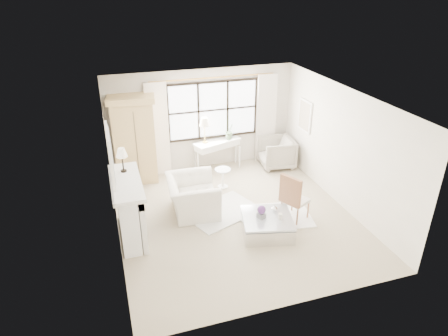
{
  "coord_description": "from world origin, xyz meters",
  "views": [
    {
      "loc": [
        -2.49,
        -7.04,
        4.84
      ],
      "look_at": [
        -0.2,
        0.2,
        1.14
      ],
      "focal_mm": 32.0,
      "sensor_mm": 36.0,
      "label": 1
    }
  ],
  "objects": [
    {
      "name": "rug_left",
      "position": [
        -0.22,
        0.29,
        0.01
      ],
      "size": [
        1.88,
        1.62,
        0.03
      ],
      "primitive_type": "cube",
      "rotation": [
        0.0,
        0.0,
        0.37
      ],
      "color": "white",
      "rests_on": "floor"
    },
    {
      "name": "planter_box",
      "position": [
        0.29,
        -0.75,
        0.43
      ],
      "size": [
        0.18,
        0.18,
        0.11
      ],
      "primitive_type": "cube",
      "rotation": [
        0.0,
        0.0,
        0.33
      ],
      "color": "slate",
      "rests_on": "coffee_table"
    },
    {
      "name": "ceiling",
      "position": [
        0.0,
        0.0,
        2.7
      ],
      "size": [
        5.5,
        5.5,
        0.0
      ],
      "primitive_type": "plane",
      "rotation": [
        3.14,
        0.0,
        0.0
      ],
      "color": "white",
      "rests_on": "ground"
    },
    {
      "name": "mantel_lamp",
      "position": [
        -2.25,
        0.42,
        1.65
      ],
      "size": [
        0.22,
        0.22,
        0.51
      ],
      "color": "black",
      "rests_on": "fireplace"
    },
    {
      "name": "french_chair",
      "position": [
        1.19,
        -0.46,
        0.31
      ],
      "size": [
        0.65,
        0.65,
        1.08
      ],
      "rotation": [
        0.0,
        0.0,
        2.05
      ],
      "color": "#A06643",
      "rests_on": "floor"
    },
    {
      "name": "coffee_table",
      "position": [
        0.43,
        -0.75,
        0.18
      ],
      "size": [
        1.21,
        1.21,
        0.38
      ],
      "rotation": [
        0.0,
        0.0,
        -0.24
      ],
      "color": "silver",
      "rests_on": "floor"
    },
    {
      "name": "wall_right",
      "position": [
        2.5,
        0.0,
        1.35
      ],
      "size": [
        0.0,
        5.5,
        5.5
      ],
      "primitive_type": "plane",
      "rotation": [
        1.57,
        0.0,
        -1.57
      ],
      "color": "white",
      "rests_on": "ground"
    },
    {
      "name": "coffee_vase",
      "position": [
        0.65,
        -0.59,
        0.45
      ],
      "size": [
        0.14,
        0.14,
        0.15
      ],
      "primitive_type": "imported",
      "rotation": [
        0.0,
        0.0,
        -0.02
      ],
      "color": "silver",
      "rests_on": "coffee_table"
    },
    {
      "name": "curtain_right",
      "position": [
        1.8,
        2.65,
        1.24
      ],
      "size": [
        0.55,
        0.1,
        2.47
      ],
      "primitive_type": "cube",
      "color": "beige",
      "rests_on": "ground"
    },
    {
      "name": "orchid_plant",
      "position": [
        0.7,
        2.53,
        1.03
      ],
      "size": [
        0.31,
        0.29,
        0.45
      ],
      "primitive_type": "imported",
      "rotation": [
        0.0,
        0.0,
        0.44
      ],
      "color": "#55714B",
      "rests_on": "console_table"
    },
    {
      "name": "console_lamp",
      "position": [
        -0.0,
        2.5,
        1.36
      ],
      "size": [
        0.28,
        0.28,
        0.69
      ],
      "color": "#A7893A",
      "rests_on": "console_table"
    },
    {
      "name": "planter_flowers",
      "position": [
        0.29,
        -0.75,
        0.57
      ],
      "size": [
        0.17,
        0.17,
        0.17
      ],
      "primitive_type": "sphere",
      "color": "#552B6C",
      "rests_on": "planter_box"
    },
    {
      "name": "armoire",
      "position": [
        -1.82,
        2.44,
        1.14
      ],
      "size": [
        1.2,
        0.83,
        2.24
      ],
      "rotation": [
        0.0,
        0.0,
        -0.12
      ],
      "color": "tan",
      "rests_on": "floor"
    },
    {
      "name": "rug_right",
      "position": [
        0.9,
        -0.27,
        0.01
      ],
      "size": [
        1.6,
        1.31,
        0.03
      ],
      "primitive_type": "cube",
      "rotation": [
        0.0,
        0.0,
        -0.18
      ],
      "color": "white",
      "rests_on": "floor"
    },
    {
      "name": "wall_front",
      "position": [
        0.0,
        -2.75,
        1.35
      ],
      "size": [
        5.0,
        0.0,
        5.0
      ],
      "primitive_type": "plane",
      "rotation": [
        -1.57,
        0.0,
        0.0
      ],
      "color": "silver",
      "rests_on": "ground"
    },
    {
      "name": "mirror_frame",
      "position": [
        -2.47,
        0.0,
        1.84
      ],
      "size": [
        0.05,
        1.15,
        0.95
      ],
      "primitive_type": "cube",
      "color": "white",
      "rests_on": "wall_left"
    },
    {
      "name": "wall_left",
      "position": [
        -2.5,
        0.0,
        1.35
      ],
      "size": [
        0.0,
        5.5,
        5.5
      ],
      "primitive_type": "plane",
      "rotation": [
        1.57,
        0.0,
        1.57
      ],
      "color": "beige",
      "rests_on": "ground"
    },
    {
      "name": "pillar_candle",
      "position": [
        0.65,
        -0.9,
        0.44
      ],
      "size": [
        0.08,
        0.08,
        0.12
      ],
      "primitive_type": "cylinder",
      "color": "beige",
      "rests_on": "coffee_table"
    },
    {
      "name": "fireplace",
      "position": [
        -2.27,
        0.0,
        0.65
      ],
      "size": [
        0.58,
        1.66,
        1.26
      ],
      "color": "silver",
      "rests_on": "ground"
    },
    {
      "name": "floor",
      "position": [
        0.0,
        0.0,
        0.0
      ],
      "size": [
        5.5,
        5.5,
        0.0
      ],
      "primitive_type": "plane",
      "color": "tan",
      "rests_on": "ground"
    },
    {
      "name": "curtain_left",
      "position": [
        -1.2,
        2.65,
        1.24
      ],
      "size": [
        0.55,
        0.1,
        2.47
      ],
      "primitive_type": "cube",
      "color": "white",
      "rests_on": "ground"
    },
    {
      "name": "wall_back",
      "position": [
        0.0,
        2.75,
        1.35
      ],
      "size": [
        5.0,
        0.0,
        5.0
      ],
      "primitive_type": "plane",
      "rotation": [
        1.57,
        0.0,
        0.0
      ],
      "color": "beige",
      "rests_on": "ground"
    },
    {
      "name": "mirror_glass",
      "position": [
        -2.44,
        0.0,
        1.84
      ],
      "size": [
        0.02,
        1.0,
        0.8
      ],
      "primitive_type": "cube",
      "color": "silver",
      "rests_on": "wall_left"
    },
    {
      "name": "curtain_rod",
      "position": [
        0.3,
        2.67,
        2.47
      ],
      "size": [
        3.3,
        0.04,
        0.04
      ],
      "primitive_type": "cylinder",
      "rotation": [
        0.0,
        1.57,
        0.0
      ],
      "color": "#B1803D",
      "rests_on": "wall_back"
    },
    {
      "name": "window_frame",
      "position": [
        0.3,
        2.72,
        1.6
      ],
      "size": [
        2.5,
        0.04,
        1.5
      ],
      "primitive_type": null,
      "color": "black",
      "rests_on": "wall_back"
    },
    {
      "name": "club_armchair",
      "position": [
        -0.84,
        0.5,
        0.4
      ],
      "size": [
        1.17,
        1.32,
        0.8
      ],
      "primitive_type": "imported",
      "rotation": [
        0.0,
        0.0,
        1.49
      ],
      "color": "silver",
      "rests_on": "floor"
    },
    {
      "name": "side_table",
      "position": [
        0.15,
        1.39,
        0.33
      ],
      "size": [
        0.4,
        0.4,
        0.51
      ],
      "color": "white",
      "rests_on": "floor"
    },
    {
      "name": "window_pane",
      "position": [
        0.3,
        2.73,
        1.6
      ],
      "size": [
        2.4,
        0.02,
        1.5
      ],
      "primitive_type": "cube",
      "color": "white",
      "rests_on": "wall_back"
    },
    {
      "name": "console_table",
      "position": [
        0.34,
        2.51,
        0.4
      ],
      "size": [
        1.38,
        0.84,
        0.8
      ],
      "rotation": [
        0.0,
        0.0,
        0.32
      ],
      "color": "white",
      "rests_on": "floor"
    },
    {
      "name": "art_canvas",
      "position": [
        2.45,
        1.7,
        1.55
      ],
      "size": [
        0.01,
        0.52,
        0.72
      ],
      "primitive_type": "cube",
      "color": "beige",
      "rests_on": "wall_right"
    },
    {
      "name": "art_frame",
      "position": [
        2.47,
        1.7,
        1.55
      ],
      "size": [
        0.04,
        0.62,
        0.82
      ],
      "primitive_type": "cube",
      "color": "white",
      "rests_on": "wall_right"
    },
    {
      "name": "wingback_chair",
      "position": [
        1.93,
        2.12,
        0.41
      ],
      "size": [
        1.0,
        0.97,
        0.82
      ],
      "primitive_type": "imported",
      "rotation": [
        0.0,
        0.0,
        -1.69
      ],
      "color": "#A19888",
      "rests_on": "floor"
    }
  ]
}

